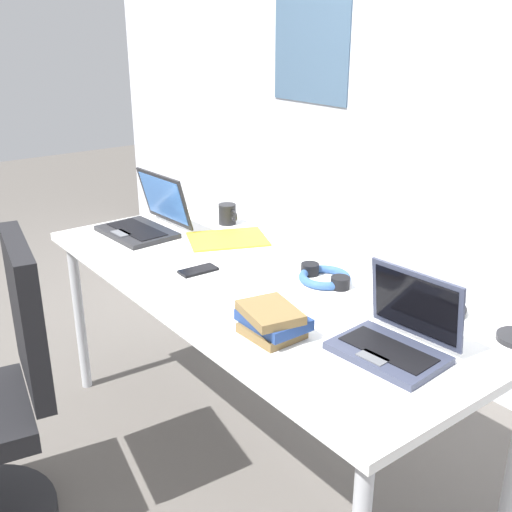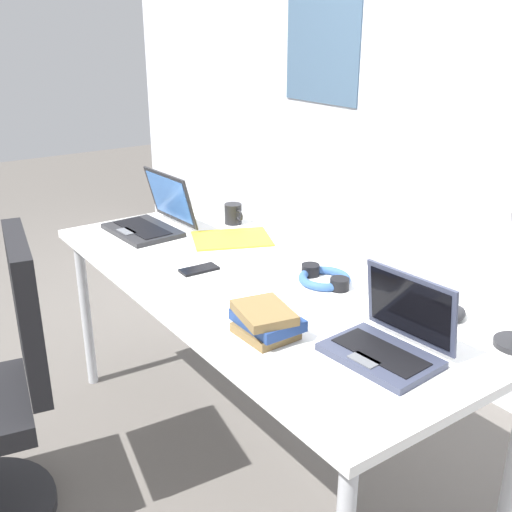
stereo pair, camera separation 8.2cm
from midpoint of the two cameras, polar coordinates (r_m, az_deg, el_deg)
The scene contains 11 objects.
ground_plane at distance 2.50m, azimuth 0.99°, elevation -17.79°, with size 12.00×12.00×0.00m, color #56514C.
wall_back at distance 2.76m, azimuth 20.63°, elevation 14.18°, with size 6.00×0.13×2.60m.
desk at distance 2.14m, azimuth 1.10°, elevation -3.42°, with size 1.80×0.80×0.74m.
laptop_back_left at distance 1.67m, azimuth 13.74°, elevation -7.67°, with size 0.30×0.25×0.22m.
laptop_far_corner at distance 2.61m, azimuth -8.89°, elevation 3.36°, with size 0.34×0.30×0.24m.
computer_mouse at distance 1.94m, azimuth 19.35°, elevation -5.09°, with size 0.06×0.10×0.03m, color black.
cell_phone at distance 2.18m, azimuth -4.27°, elevation -1.27°, with size 0.06×0.14×0.01m, color black.
headphones at distance 2.09m, azimuth 7.54°, elevation -2.06°, with size 0.21×0.18×0.04m.
book_stack at distance 1.73m, azimuth 2.28°, elevation -6.09°, with size 0.20×0.17×0.09m.
paper_folder_center at distance 2.48m, azimuth -1.34°, elevation 1.63°, with size 0.23×0.31×0.01m, color gold.
coffee_mug at distance 2.67m, azimuth -1.26°, elevation 3.96°, with size 0.11×0.08×0.09m.
Camera 2 is at (1.60, -1.11, 1.57)m, focal length 42.80 mm.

